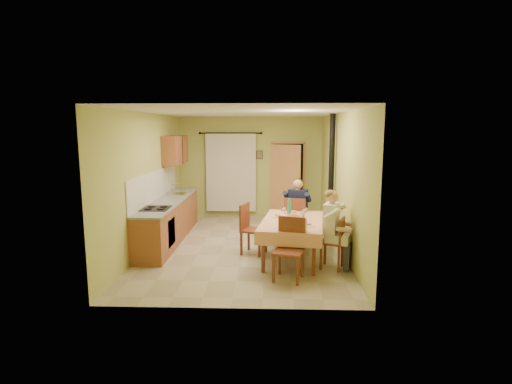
{
  "coord_description": "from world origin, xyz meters",
  "views": [
    {
      "loc": [
        0.53,
        -8.22,
        2.48
      ],
      "look_at": [
        0.25,
        0.1,
        1.15
      ],
      "focal_mm": 28.0,
      "sensor_mm": 36.0,
      "label": 1
    }
  ],
  "objects_px": {
    "man_far": "(297,204)",
    "man_right": "(333,220)",
    "dining_table": "(292,240)",
    "chair_near": "(289,262)",
    "chair_left": "(253,239)",
    "chair_far": "(297,230)",
    "chair_right": "(333,253)",
    "stove_flue": "(331,194)"
  },
  "relations": [
    {
      "from": "man_right",
      "to": "stove_flue",
      "type": "height_order",
      "value": "stove_flue"
    },
    {
      "from": "chair_far",
      "to": "man_far",
      "type": "relative_size",
      "value": 0.74
    },
    {
      "from": "man_far",
      "to": "man_right",
      "type": "relative_size",
      "value": 1.0
    },
    {
      "from": "chair_far",
      "to": "chair_right",
      "type": "distance_m",
      "value": 1.64
    },
    {
      "from": "chair_left",
      "to": "chair_far",
      "type": "bearing_deg",
      "value": 148.57
    },
    {
      "from": "dining_table",
      "to": "chair_right",
      "type": "height_order",
      "value": "chair_right"
    },
    {
      "from": "chair_far",
      "to": "man_far",
      "type": "bearing_deg",
      "value": 90.0
    },
    {
      "from": "chair_right",
      "to": "man_right",
      "type": "height_order",
      "value": "man_right"
    },
    {
      "from": "chair_far",
      "to": "chair_near",
      "type": "bearing_deg",
      "value": -78.99
    },
    {
      "from": "chair_far",
      "to": "man_far",
      "type": "distance_m",
      "value": 0.59
    },
    {
      "from": "chair_far",
      "to": "man_right",
      "type": "xyz_separation_m",
      "value": [
        0.52,
        -1.55,
        0.59
      ]
    },
    {
      "from": "chair_left",
      "to": "man_right",
      "type": "relative_size",
      "value": 0.72
    },
    {
      "from": "man_far",
      "to": "dining_table",
      "type": "bearing_deg",
      "value": -80.12
    },
    {
      "from": "man_far",
      "to": "man_right",
      "type": "distance_m",
      "value": 1.64
    },
    {
      "from": "chair_left",
      "to": "man_right",
      "type": "bearing_deg",
      "value": 80.57
    },
    {
      "from": "chair_right",
      "to": "chair_left",
      "type": "relative_size",
      "value": 0.92
    },
    {
      "from": "chair_far",
      "to": "chair_near",
      "type": "distance_m",
      "value": 2.13
    },
    {
      "from": "chair_far",
      "to": "chair_left",
      "type": "height_order",
      "value": "chair_far"
    },
    {
      "from": "chair_far",
      "to": "man_right",
      "type": "bearing_deg",
      "value": -52.89
    },
    {
      "from": "chair_far",
      "to": "man_right",
      "type": "height_order",
      "value": "man_right"
    },
    {
      "from": "dining_table",
      "to": "chair_right",
      "type": "xyz_separation_m",
      "value": [
        0.69,
        -0.5,
        -0.09
      ]
    },
    {
      "from": "dining_table",
      "to": "man_far",
      "type": "bearing_deg",
      "value": 89.53
    },
    {
      "from": "chair_left",
      "to": "stove_flue",
      "type": "bearing_deg",
      "value": 143.15
    },
    {
      "from": "chair_near",
      "to": "man_right",
      "type": "xyz_separation_m",
      "value": [
        0.8,
        0.57,
        0.59
      ]
    },
    {
      "from": "stove_flue",
      "to": "chair_left",
      "type": "bearing_deg",
      "value": -146.5
    },
    {
      "from": "chair_near",
      "to": "chair_left",
      "type": "bearing_deg",
      "value": -48.75
    },
    {
      "from": "chair_far",
      "to": "chair_right",
      "type": "relative_size",
      "value": 1.11
    },
    {
      "from": "man_far",
      "to": "stove_flue",
      "type": "height_order",
      "value": "stove_flue"
    },
    {
      "from": "chair_right",
      "to": "chair_far",
      "type": "bearing_deg",
      "value": 39.6
    },
    {
      "from": "dining_table",
      "to": "chair_near",
      "type": "xyz_separation_m",
      "value": [
        -0.12,
        -1.06,
        -0.09
      ]
    },
    {
      "from": "man_right",
      "to": "chair_far",
      "type": "bearing_deg",
      "value": 39.27
    },
    {
      "from": "chair_far",
      "to": "stove_flue",
      "type": "height_order",
      "value": "stove_flue"
    },
    {
      "from": "chair_far",
      "to": "stove_flue",
      "type": "xyz_separation_m",
      "value": [
        0.77,
        0.37,
        0.73
      ]
    },
    {
      "from": "chair_right",
      "to": "man_right",
      "type": "xyz_separation_m",
      "value": [
        -0.01,
        0.0,
        0.59
      ]
    },
    {
      "from": "chair_near",
      "to": "chair_right",
      "type": "bearing_deg",
      "value": -129.18
    },
    {
      "from": "chair_far",
      "to": "dining_table",
      "type": "bearing_deg",
      "value": -79.97
    },
    {
      "from": "chair_far",
      "to": "chair_near",
      "type": "relative_size",
      "value": 1.0
    },
    {
      "from": "chair_far",
      "to": "stove_flue",
      "type": "relative_size",
      "value": 0.37
    },
    {
      "from": "chair_left",
      "to": "man_far",
      "type": "bearing_deg",
      "value": 148.98
    },
    {
      "from": "chair_far",
      "to": "chair_right",
      "type": "xyz_separation_m",
      "value": [
        0.54,
        -1.55,
        -0.0
      ]
    },
    {
      "from": "dining_table",
      "to": "chair_near",
      "type": "relative_size",
      "value": 2.0
    },
    {
      "from": "chair_right",
      "to": "stove_flue",
      "type": "xyz_separation_m",
      "value": [
        0.23,
        1.92,
        0.74
      ]
    }
  ]
}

